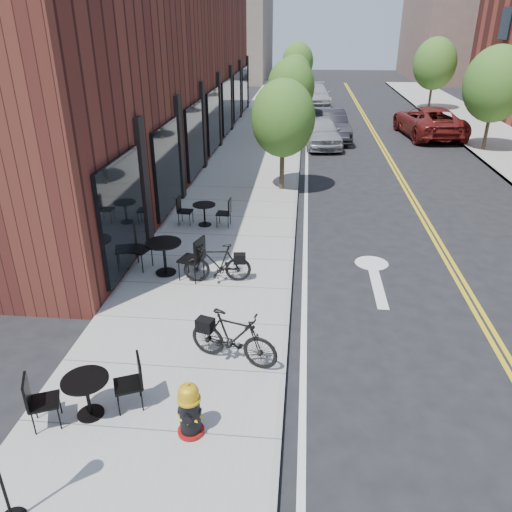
{
  "coord_description": "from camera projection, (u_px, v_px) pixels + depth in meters",
  "views": [
    {
      "loc": [
        0.15,
        -8.42,
        5.61
      ],
      "look_at": [
        -0.79,
        1.32,
        1.0
      ],
      "focal_mm": 35.0,
      "sensor_mm": 36.0,
      "label": 1
    }
  ],
  "objects": [
    {
      "name": "ground",
      "position": [
        289.0,
        331.0,
        9.99
      ],
      "size": [
        120.0,
        120.0,
        0.0
      ],
      "primitive_type": "plane",
      "color": "black",
      "rests_on": "ground"
    },
    {
      "name": "sidewalk_near",
      "position": [
        246.0,
        181.0,
        19.14
      ],
      "size": [
        4.0,
        70.0,
        0.12
      ],
      "primitive_type": "cube",
      "color": "#9E9B93",
      "rests_on": "ground"
    },
    {
      "name": "building_near",
      "position": [
        153.0,
        75.0,
        21.66
      ],
      "size": [
        5.0,
        28.0,
        7.0
      ],
      "primitive_type": "cube",
      "color": "#461C16",
      "rests_on": "ground"
    },
    {
      "name": "bg_building_left",
      "position": [
        230.0,
        28.0,
        51.76
      ],
      "size": [
        8.0,
        14.0,
        10.0
      ],
      "primitive_type": "cube",
      "color": "#726656",
      "rests_on": "ground"
    },
    {
      "name": "bg_building_right",
      "position": [
        465.0,
        17.0,
        51.05
      ],
      "size": [
        10.0,
        16.0,
        12.0
      ],
      "primitive_type": "cube",
      "color": "brown",
      "rests_on": "ground"
    },
    {
      "name": "tree_near_a",
      "position": [
        283.0,
        119.0,
        17.03
      ],
      "size": [
        2.2,
        2.2,
        3.81
      ],
      "color": "#382B1E",
      "rests_on": "sidewalk_near"
    },
    {
      "name": "tree_near_b",
      "position": [
        291.0,
        87.0,
        24.19
      ],
      "size": [
        2.3,
        2.3,
        3.98
      ],
      "color": "#382B1E",
      "rests_on": "sidewalk_near"
    },
    {
      "name": "tree_near_c",
      "position": [
        295.0,
        75.0,
        31.47
      ],
      "size": [
        2.1,
        2.1,
        3.67
      ],
      "color": "#382B1E",
      "rests_on": "sidewalk_near"
    },
    {
      "name": "tree_near_d",
      "position": [
        298.0,
        62.0,
        38.56
      ],
      "size": [
        2.4,
        2.4,
        4.11
      ],
      "color": "#382B1E",
      "rests_on": "sidewalk_near"
    },
    {
      "name": "tree_far_b",
      "position": [
        496.0,
        84.0,
        22.34
      ],
      "size": [
        2.8,
        2.8,
        4.62
      ],
      "color": "#382B1E",
      "rests_on": "sidewalk_far"
    },
    {
      "name": "tree_far_c",
      "position": [
        435.0,
        64.0,
        33.15
      ],
      "size": [
        2.8,
        2.8,
        4.62
      ],
      "color": "#382B1E",
      "rests_on": "sidewalk_far"
    },
    {
      "name": "fire_hydrant",
      "position": [
        190.0,
        410.0,
        7.17
      ],
      "size": [
        0.4,
        0.4,
        0.9
      ],
      "rotation": [
        0.0,
        0.0,
        0.01
      ],
      "color": "maroon",
      "rests_on": "sidewalk_near"
    },
    {
      "name": "bicycle_left",
      "position": [
        217.0,
        263.0,
        11.44
      ],
      "size": [
        1.6,
        0.63,
        0.94
      ],
      "primitive_type": "imported",
      "rotation": [
        0.0,
        0.0,
        -1.45
      ],
      "color": "black",
      "rests_on": "sidewalk_near"
    },
    {
      "name": "bicycle_right",
      "position": [
        233.0,
        338.0,
        8.69
      ],
      "size": [
        1.73,
        0.96,
        1.0
      ],
      "primitive_type": "imported",
      "rotation": [
        0.0,
        0.0,
        1.26
      ],
      "color": "black",
      "rests_on": "sidewalk_near"
    },
    {
      "name": "bistro_set_a",
      "position": [
        87.0,
        392.0,
        7.51
      ],
      "size": [
        1.65,
        1.04,
        0.88
      ],
      "rotation": [
        0.0,
        0.0,
        0.42
      ],
      "color": "black",
      "rests_on": "sidewalk_near"
    },
    {
      "name": "bistro_set_b",
      "position": [
        164.0,
        253.0,
        11.79
      ],
      "size": [
        2.0,
        1.05,
        1.05
      ],
      "rotation": [
        0.0,
        0.0,
        -0.3
      ],
      "color": "black",
      "rests_on": "sidewalk_near"
    },
    {
      "name": "bistro_set_c",
      "position": [
        204.0,
        212.0,
        14.67
      ],
      "size": [
        1.57,
        0.71,
        0.84
      ],
      "rotation": [
        0.0,
        0.0,
        -0.05
      ],
      "color": "black",
      "rests_on": "sidewalk_near"
    },
    {
      "name": "parked_car_a",
      "position": [
        321.0,
        132.0,
        24.42
      ],
      "size": [
        2.21,
        4.38,
        1.43
      ],
      "primitive_type": "imported",
      "rotation": [
        0.0,
        0.0,
        0.13
      ],
      "color": "#979A9F",
      "rests_on": "ground"
    },
    {
      "name": "parked_car_b",
      "position": [
        329.0,
        125.0,
        25.76
      ],
      "size": [
        2.19,
        4.72,
        1.5
      ],
      "primitive_type": "imported",
      "rotation": [
        0.0,
        0.0,
        0.14
      ],
      "color": "black",
      "rests_on": "ground"
    },
    {
      "name": "parked_car_c",
      "position": [
        315.0,
        95.0,
        36.41
      ],
      "size": [
        2.37,
        5.2,
        1.47
      ],
      "primitive_type": "imported",
      "rotation": [
        0.0,
        0.0,
        0.06
      ],
      "color": "#A4A5A9",
      "rests_on": "ground"
    },
    {
      "name": "parked_car_far",
      "position": [
        428.0,
        121.0,
        26.48
      ],
      "size": [
        3.23,
        5.95,
        1.58
      ],
      "primitive_type": "imported",
      "rotation": [
        0.0,
        0.0,
        3.25
      ],
      "color": "maroon",
      "rests_on": "ground"
    }
  ]
}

